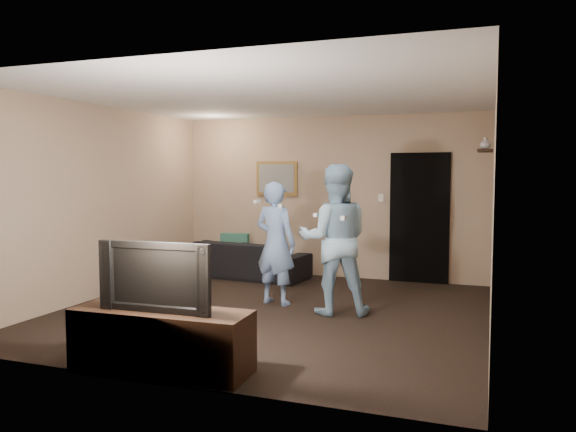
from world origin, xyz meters
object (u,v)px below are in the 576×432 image
at_px(tv_console, 161,342).
at_px(wii_player_left, 276,243).
at_px(sofa, 246,259).
at_px(wii_player_right, 335,239).
at_px(television, 160,275).

relative_size(tv_console, wii_player_left, 0.99).
height_order(sofa, wii_player_left, wii_player_left).
distance_m(tv_console, wii_player_right, 2.64).
height_order(tv_console, television, television).
relative_size(tv_console, television, 1.51).
bearing_deg(wii_player_right, sofa, 137.51).
height_order(sofa, television, television).
relative_size(wii_player_left, wii_player_right, 0.88).
bearing_deg(wii_player_left, sofa, 125.34).
relative_size(sofa, tv_console, 1.30).
height_order(television, wii_player_left, wii_player_left).
xyz_separation_m(wii_player_left, wii_player_right, (0.84, -0.22, 0.11)).
xyz_separation_m(tv_console, wii_player_right, (0.87, 2.41, 0.65)).
relative_size(sofa, wii_player_left, 1.28).
bearing_deg(sofa, wii_player_right, 144.05).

